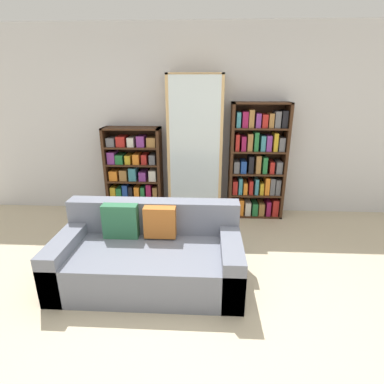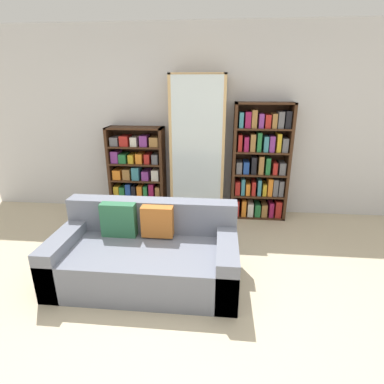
{
  "view_description": "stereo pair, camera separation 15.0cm",
  "coord_description": "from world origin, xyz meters",
  "px_view_note": "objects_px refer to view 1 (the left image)",
  "views": [
    {
      "loc": [
        0.15,
        -2.07,
        1.89
      ],
      "look_at": [
        -0.02,
        1.33,
        0.66
      ],
      "focal_mm": 28.0,
      "sensor_mm": 36.0,
      "label": 1
    },
    {
      "loc": [
        0.3,
        -2.06,
        1.89
      ],
      "look_at": [
        -0.02,
        1.33,
        0.66
      ],
      "focal_mm": 28.0,
      "sensor_mm": 36.0,
      "label": 2
    }
  ],
  "objects_px": {
    "couch": "(150,255)",
    "wine_bottle": "(223,227)",
    "bookshelf_left": "(134,174)",
    "display_cabinet": "(195,149)",
    "bookshelf_right": "(257,163)"
  },
  "relations": [
    {
      "from": "couch",
      "to": "wine_bottle",
      "type": "bearing_deg",
      "value": 48.88
    },
    {
      "from": "bookshelf_left",
      "to": "wine_bottle",
      "type": "distance_m",
      "value": 1.61
    },
    {
      "from": "couch",
      "to": "display_cabinet",
      "type": "distance_m",
      "value": 1.88
    },
    {
      "from": "couch",
      "to": "bookshelf_right",
      "type": "height_order",
      "value": "bookshelf_right"
    },
    {
      "from": "couch",
      "to": "wine_bottle",
      "type": "relative_size",
      "value": 4.76
    },
    {
      "from": "couch",
      "to": "bookshelf_right",
      "type": "xyz_separation_m",
      "value": [
        1.3,
        1.69,
        0.54
      ]
    },
    {
      "from": "bookshelf_left",
      "to": "wine_bottle",
      "type": "xyz_separation_m",
      "value": [
        1.32,
        -0.79,
        -0.47
      ]
    },
    {
      "from": "display_cabinet",
      "to": "wine_bottle",
      "type": "xyz_separation_m",
      "value": [
        0.4,
        -0.78,
        -0.86
      ]
    },
    {
      "from": "bookshelf_right",
      "to": "wine_bottle",
      "type": "relative_size",
      "value": 4.39
    },
    {
      "from": "display_cabinet",
      "to": "bookshelf_right",
      "type": "xyz_separation_m",
      "value": [
        0.91,
        0.02,
        -0.21
      ]
    },
    {
      "from": "bookshelf_left",
      "to": "wine_bottle",
      "type": "bearing_deg",
      "value": -31.02
    },
    {
      "from": "wine_bottle",
      "to": "couch",
      "type": "bearing_deg",
      "value": -131.12
    },
    {
      "from": "bookshelf_left",
      "to": "couch",
      "type": "bearing_deg",
      "value": -72.49
    },
    {
      "from": "bookshelf_left",
      "to": "bookshelf_right",
      "type": "distance_m",
      "value": 1.84
    },
    {
      "from": "bookshelf_right",
      "to": "wine_bottle",
      "type": "height_order",
      "value": "bookshelf_right"
    }
  ]
}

